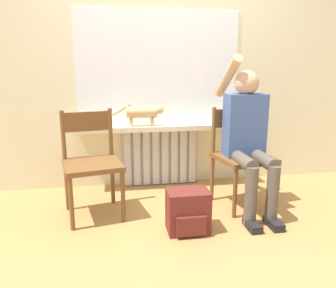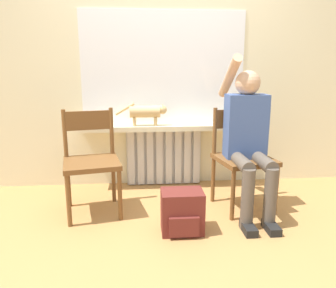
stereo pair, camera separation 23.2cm
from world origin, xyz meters
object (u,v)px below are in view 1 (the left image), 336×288
at_px(chair_left, 91,161).
at_px(chair_right, 241,155).
at_px(person, 248,133).
at_px(cat, 143,112).
at_px(backpack, 188,211).

distance_m(chair_left, chair_right, 1.31).
distance_m(chair_right, person, 0.24).
bearing_deg(person, cat, 143.47).
bearing_deg(person, chair_left, 175.32).
bearing_deg(cat, chair_left, -133.58).
bearing_deg(chair_right, chair_left, 169.12).
relative_size(chair_left, chair_right, 1.00).
height_order(chair_left, cat, cat).
relative_size(person, backpack, 4.11).
xyz_separation_m(chair_right, cat, (-0.83, 0.51, 0.33)).
xyz_separation_m(chair_right, person, (0.01, -0.11, 0.21)).
distance_m(chair_left, backpack, 0.90).
bearing_deg(chair_left, person, -16.50).
xyz_separation_m(person, backpack, (-0.59, -0.33, -0.52)).
xyz_separation_m(chair_left, chair_right, (1.31, 0.00, 0.00)).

